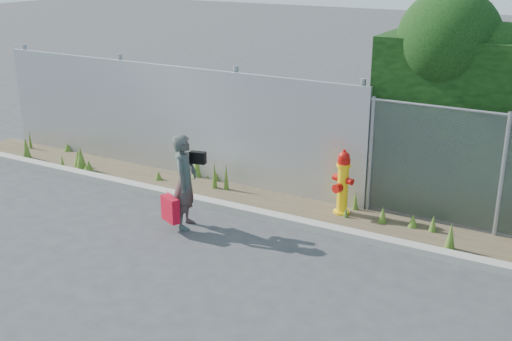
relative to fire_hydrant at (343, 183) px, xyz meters
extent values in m
plane|color=#363739|center=(-0.71, -2.62, -0.57)|extent=(80.00, 80.00, 0.00)
cube|color=#9C978C|center=(-0.71, -0.82, -0.51)|extent=(16.00, 0.22, 0.12)
cube|color=#4B3D2B|center=(-0.71, -0.22, -0.56)|extent=(16.00, 1.20, 0.01)
cone|color=#3B5F1C|center=(-3.26, 0.34, -0.33)|extent=(0.21, 0.21, 0.48)
cone|color=#3B5F1C|center=(-2.59, -0.05, -0.30)|extent=(0.11, 0.11, 0.53)
cone|color=#3B5F1C|center=(1.98, -0.50, -0.34)|extent=(0.17, 0.17, 0.45)
cone|color=#3B5F1C|center=(-6.04, -0.58, -0.42)|extent=(0.09, 0.09, 0.29)
cone|color=#3B5F1C|center=(-3.82, -0.21, -0.48)|extent=(0.16, 0.16, 0.18)
cone|color=#3B5F1C|center=(-2.35, -0.01, -0.30)|extent=(0.10, 0.10, 0.54)
cone|color=#3B5F1C|center=(1.58, 0.02, -0.42)|extent=(0.14, 0.14, 0.29)
cone|color=#3B5F1C|center=(-5.37, -0.50, -0.45)|extent=(0.17, 0.17, 0.24)
cone|color=#3B5F1C|center=(0.15, 0.27, -0.40)|extent=(0.10, 0.10, 0.34)
cone|color=#3B5F1C|center=(-5.59, -0.50, -0.32)|extent=(0.23, 0.23, 0.50)
cone|color=#3B5F1C|center=(-5.27, -0.67, -0.45)|extent=(0.24, 0.24, 0.22)
cone|color=#3B5F1C|center=(-5.80, -0.36, -0.40)|extent=(0.23, 0.23, 0.34)
cone|color=#3B5F1C|center=(0.13, -0.13, -0.47)|extent=(0.09, 0.09, 0.19)
cone|color=#3B5F1C|center=(-7.66, 0.03, -0.34)|extent=(0.08, 0.08, 0.44)
cone|color=#3B5F1C|center=(-3.00, 0.38, -0.32)|extent=(0.11, 0.11, 0.49)
cone|color=#3B5F1C|center=(-7.16, -0.52, -0.33)|extent=(0.19, 0.19, 0.48)
cone|color=#3B5F1C|center=(1.25, 0.02, -0.45)|extent=(0.16, 0.16, 0.24)
cone|color=#3B5F1C|center=(-0.78, 0.41, -0.36)|extent=(0.16, 0.16, 0.41)
cone|color=#3B5F1C|center=(0.75, -0.04, -0.42)|extent=(0.15, 0.15, 0.29)
cone|color=#3B5F1C|center=(-2.77, 0.29, -0.47)|extent=(0.11, 0.11, 0.19)
cone|color=#3B5F1C|center=(-6.77, 0.29, -0.47)|extent=(0.18, 0.18, 0.19)
cube|color=#B5B7BD|center=(-3.96, 0.38, 0.53)|extent=(8.50, 0.08, 2.20)
cylinder|color=gray|center=(-8.01, 0.50, 0.58)|extent=(0.10, 0.10, 2.30)
cylinder|color=gray|center=(-5.21, 0.50, 0.58)|extent=(0.10, 0.10, 2.30)
cylinder|color=gray|center=(-2.41, 0.50, 0.58)|extent=(0.10, 0.10, 2.30)
cylinder|color=gray|center=(0.09, 0.50, 0.58)|extent=(0.10, 0.10, 2.30)
cylinder|color=gray|center=(0.34, 0.38, 0.46)|extent=(0.07, 0.07, 2.05)
cylinder|color=gray|center=(2.49, 0.38, 0.46)|extent=(0.07, 0.07, 2.05)
sphere|color=black|center=(0.46, 1.57, 1.88)|extent=(1.11, 1.11, 1.11)
sphere|color=black|center=(1.28, 1.21, 2.36)|extent=(1.73, 1.73, 1.73)
sphere|color=black|center=(2.11, 1.21, 2.10)|extent=(1.24, 1.24, 1.24)
cylinder|color=yellow|center=(0.00, 0.01, -0.54)|extent=(0.29, 0.29, 0.06)
cylinder|color=yellow|center=(0.00, 0.01, -0.13)|extent=(0.19, 0.19, 0.88)
cylinder|color=yellow|center=(0.00, 0.01, 0.33)|extent=(0.25, 0.25, 0.05)
cylinder|color=#B20F0A|center=(0.00, 0.01, 0.40)|extent=(0.22, 0.22, 0.10)
sphere|color=#B20F0A|center=(0.00, 0.01, 0.47)|extent=(0.20, 0.20, 0.20)
cylinder|color=#B20F0A|center=(0.00, 0.01, 0.58)|extent=(0.05, 0.05, 0.05)
cylinder|color=#B20F0A|center=(-0.14, 0.01, 0.07)|extent=(0.10, 0.11, 0.11)
cylinder|color=#B20F0A|center=(0.14, 0.01, 0.07)|extent=(0.10, 0.11, 0.11)
cylinder|color=#B20F0A|center=(0.00, -0.14, -0.05)|extent=(0.15, 0.12, 0.15)
imported|color=#10675B|center=(-2.05, -1.75, 0.22)|extent=(0.54, 0.67, 1.58)
cube|color=#A70911|center=(-2.14, -2.04, -0.17)|extent=(0.37, 0.14, 0.41)
cylinder|color=#A70911|center=(-2.14, -2.04, 0.10)|extent=(0.18, 0.02, 0.02)
cube|color=black|center=(-1.94, -1.51, 0.58)|extent=(0.26, 0.11, 0.20)
camera|label=1|loc=(3.75, -9.68, 3.83)|focal=45.00mm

